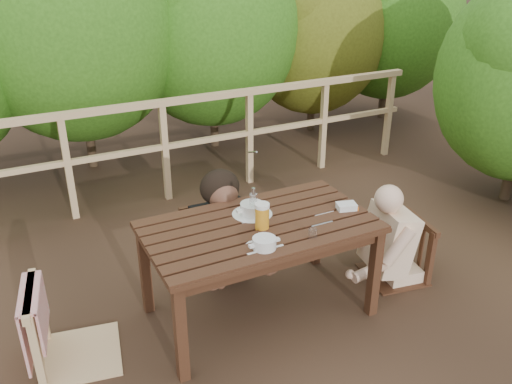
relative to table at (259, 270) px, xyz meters
name	(u,v)px	position (x,y,z in m)	size (l,w,h in m)	color
ground	(259,311)	(0.00, 0.00, -0.34)	(60.00, 60.00, 0.00)	#442D1E
table	(259,270)	(0.00, 0.00, 0.00)	(1.47, 0.83, 0.68)	#361E12
chair_left	(69,289)	(-1.19, 0.10, 0.16)	(0.50, 0.50, 1.00)	tan
chair_far	(214,216)	(-0.04, 0.69, 0.09)	(0.43, 0.43, 0.87)	#361E12
chair_right	(399,226)	(1.12, -0.07, 0.10)	(0.43, 0.43, 0.87)	#361E12
woman	(212,188)	(-0.04, 0.71, 0.32)	(0.53, 0.65, 1.32)	black
diner_right	(405,201)	(1.15, -0.07, 0.30)	(0.51, 0.63, 1.27)	beige
railing	(165,151)	(0.00, 2.00, 0.16)	(5.60, 0.10, 1.01)	tan
soup_near	(264,244)	(-0.11, -0.28, 0.38)	(0.24, 0.24, 0.08)	silver
soup_far	(252,210)	(0.02, 0.14, 0.39)	(0.27, 0.27, 0.09)	white
beer_glass	(262,217)	(-0.01, -0.05, 0.43)	(0.09, 0.09, 0.18)	gold
bottle	(253,203)	(0.01, 0.11, 0.45)	(0.05, 0.05, 0.22)	white
tumbler	(313,234)	(0.22, -0.30, 0.37)	(0.06, 0.06, 0.07)	silver
butter_tub	(346,207)	(0.62, -0.08, 0.37)	(0.13, 0.09, 0.06)	white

